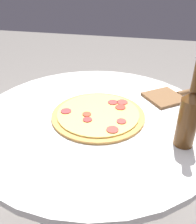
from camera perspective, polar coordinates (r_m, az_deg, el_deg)
table at (r=1.02m, az=-0.68°, el=-8.41°), size 0.89×0.89×0.73m
pizza at (r=0.92m, az=0.04°, el=-0.65°), size 0.34×0.34×0.02m
beer_bottle at (r=0.77m, az=20.06°, el=-0.76°), size 0.06×0.06×0.28m
pizza_paddle at (r=1.10m, az=16.32°, el=3.56°), size 0.24×0.28×0.02m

